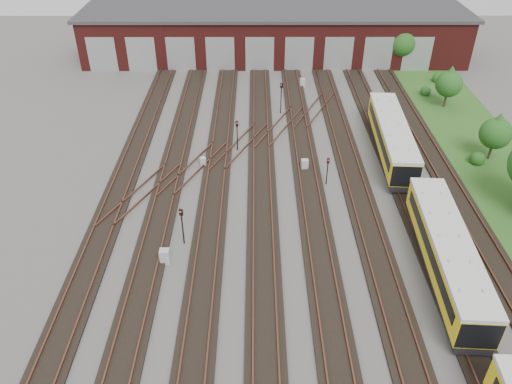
{
  "coord_description": "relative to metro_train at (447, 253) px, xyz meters",
  "views": [
    {
      "loc": [
        -2.57,
        -27.98,
        23.69
      ],
      "look_at": [
        -2.52,
        3.48,
        2.0
      ],
      "focal_mm": 35.0,
      "sensor_mm": 36.0,
      "label": 1
    }
  ],
  "objects": [
    {
      "name": "tree_0",
      "position": [
        6.13,
        38.32,
        2.02
      ],
      "size": [
        3.59,
        3.59,
        5.95
      ],
      "color": "#372A18",
      "rests_on": "ground"
    },
    {
      "name": "metro_train",
      "position": [
        0.0,
        0.0,
        0.0
      ],
      "size": [
        3.35,
        46.0,
        2.87
      ],
      "rotation": [
        0.0,
        0.0,
        -0.06
      ],
      "color": "black",
      "rests_on": "ground"
    },
    {
      "name": "relay_cabinet_2",
      "position": [
        -8.17,
        13.28,
        -1.3
      ],
      "size": [
        0.66,
        0.57,
        1.0
      ],
      "primitive_type": "cube",
      "rotation": [
        0.0,
        0.0,
        0.13
      ],
      "color": "#AEB1B3",
      "rests_on": "ground"
    },
    {
      "name": "signal_mast_2",
      "position": [
        -14.26,
        16.74,
        0.17
      ],
      "size": [
        0.27,
        0.25,
        3.06
      ],
      "rotation": [
        0.0,
        0.0,
        0.09
      ],
      "color": "black",
      "rests_on": "ground"
    },
    {
      "name": "signal_mast_0",
      "position": [
        -17.76,
        3.14,
        0.17
      ],
      "size": [
        0.29,
        0.27,
        3.07
      ],
      "rotation": [
        0.0,
        0.0,
        -0.29
      ],
      "color": "black",
      "rests_on": "ground"
    },
    {
      "name": "ground",
      "position": [
        -10.0,
        3.32,
        -1.8
      ],
      "size": [
        120.0,
        120.0,
        0.0
      ],
      "primitive_type": "plane",
      "color": "#4D4B47",
      "rests_on": "ground"
    },
    {
      "name": "maintenance_shed",
      "position": [
        -10.01,
        43.3,
        1.41
      ],
      "size": [
        51.0,
        12.5,
        6.35
      ],
      "color": "#511714",
      "rests_on": "ground"
    },
    {
      "name": "relay_cabinet_3",
      "position": [
        -6.9,
        32.21,
        -1.3
      ],
      "size": [
        0.67,
        0.58,
        1.0
      ],
      "primitive_type": "cube",
      "rotation": [
        0.0,
        0.0,
        0.15
      ],
      "color": "#AEB1B3",
      "rests_on": "ground"
    },
    {
      "name": "signal_mast_3",
      "position": [
        -6.5,
        10.91,
        -0.15
      ],
      "size": [
        0.25,
        0.23,
        2.55
      ],
      "rotation": [
        0.0,
        0.0,
        -0.19
      ],
      "color": "black",
      "rests_on": "ground"
    },
    {
      "name": "signal_mast_1",
      "position": [
        -9.81,
        24.81,
        0.39
      ],
      "size": [
        0.3,
        0.29,
        3.45
      ],
      "rotation": [
        0.0,
        0.0,
        -0.42
      ],
      "color": "black",
      "rests_on": "ground"
    },
    {
      "name": "relay_cabinet_1",
      "position": [
        -17.28,
        13.86,
        -1.36
      ],
      "size": [
        0.59,
        0.51,
        0.87
      ],
      "primitive_type": "cube",
      "rotation": [
        0.0,
        0.0,
        0.16
      ],
      "color": "#AEB1B3",
      "rests_on": "ground"
    },
    {
      "name": "bush_2",
      "position": [
        9.86,
        33.53,
        -1.14
      ],
      "size": [
        1.32,
        1.32,
        1.32
      ],
      "primitive_type": "sphere",
      "color": "#144714",
      "rests_on": "ground"
    },
    {
      "name": "grass_verge",
      "position": [
        9.0,
        13.32,
        -1.77
      ],
      "size": [
        8.0,
        55.0,
        0.05
      ],
      "primitive_type": "cube",
      "color": "#204B19",
      "rests_on": "ground"
    },
    {
      "name": "tree_3",
      "position": [
        8.99,
        15.05,
        1.22
      ],
      "size": [
        2.84,
        2.84,
        4.7
      ],
      "color": "#372A18",
      "rests_on": "ground"
    },
    {
      "name": "bush_0",
      "position": [
        7.62,
        14.31,
        -1.12
      ],
      "size": [
        1.36,
        1.36,
        1.36
      ],
      "primitive_type": "sphere",
      "color": "#144714",
      "rests_on": "ground"
    },
    {
      "name": "track_network",
      "position": [
        -10.17,
        3.91,
        -1.69
      ],
      "size": [
        30.4,
        70.0,
        0.33
      ],
      "color": "black",
      "rests_on": "ground"
    },
    {
      "name": "tree_1",
      "position": [
        8.44,
        26.39,
        1.25
      ],
      "size": [
        2.86,
        2.86,
        4.74
      ],
      "color": "#372A18",
      "rests_on": "ground"
    },
    {
      "name": "relay_cabinet_4",
      "position": [
        -0.45,
        19.38,
        -1.35
      ],
      "size": [
        0.62,
        0.55,
        0.89
      ],
      "primitive_type": "cube",
      "rotation": [
        0.0,
        0.0,
        -0.22
      ],
      "color": "#AEB1B3",
      "rests_on": "ground"
    },
    {
      "name": "bush_1",
      "position": [
        7.28,
        29.73,
        -1.2
      ],
      "size": [
        1.2,
        1.2,
        1.2
      ],
      "primitive_type": "sphere",
      "color": "#144714",
      "rests_on": "ground"
    },
    {
      "name": "relay_cabinet_0",
      "position": [
        -18.81,
        1.1,
        -1.24
      ],
      "size": [
        0.68,
        0.57,
        1.12
      ],
      "primitive_type": "cube",
      "rotation": [
        0.0,
        0.0,
        -0.02
      ],
      "color": "#AEB1B3",
      "rests_on": "ground"
    }
  ]
}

